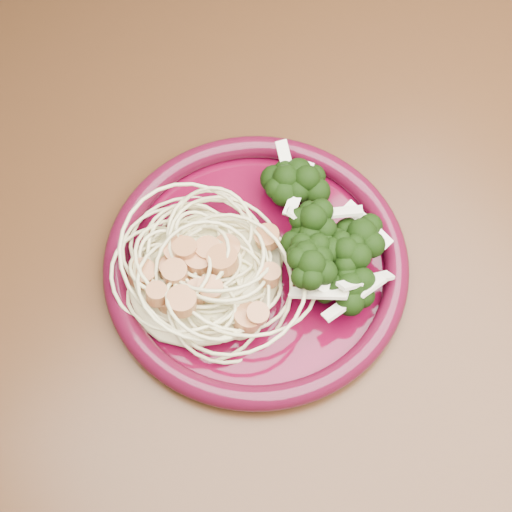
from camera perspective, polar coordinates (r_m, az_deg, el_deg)
The scene contains 6 objects.
dining_table at distance 0.70m, azimuth -4.86°, elevation -1.35°, with size 1.20×0.80×0.75m.
dinner_plate at distance 0.58m, azimuth 0.00°, elevation -0.49°, with size 0.32×0.32×0.02m.
spaghetti_pile at distance 0.57m, azimuth -4.12°, elevation -1.31°, with size 0.13×0.12×0.03m, color beige.
scallop_cluster at distance 0.54m, azimuth -4.36°, elevation 0.38°, with size 0.12×0.12×0.04m, color #CA824A, non-canonical shape.
broccoli_pile at distance 0.58m, azimuth 4.96°, elevation 2.03°, with size 0.08×0.14×0.05m, color black.
onion_garnish at distance 0.55m, azimuth 5.20°, elevation 3.57°, with size 0.06×0.09×0.05m, color white, non-canonical shape.
Camera 1 is at (-0.15, -0.28, 1.28)m, focal length 50.00 mm.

